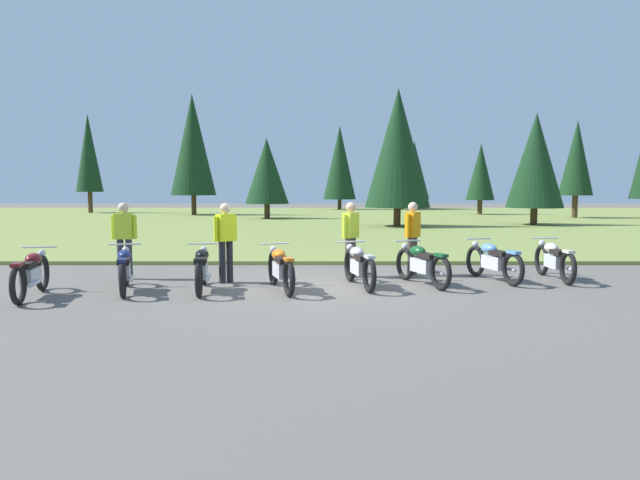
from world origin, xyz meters
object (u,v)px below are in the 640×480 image
Objects in this scene: motorcycle_british_green at (424,264)px; motorcycle_cream at (557,260)px; motorcycle_silver at (362,265)px; motorcycle_navy at (127,269)px; motorcycle_orange at (283,268)px; rider_near_row_end at (127,236)px; motorcycle_black at (204,268)px; motorcycle_sky_blue at (496,261)px; rider_with_back_turned at (228,238)px; motorcycle_maroon at (34,273)px; rider_checking_bike at (353,235)px; rider_in_hivis_vest at (415,234)px.

motorcycle_british_green is 3.07m from motorcycle_cream.
motorcycle_navy is at bearing -173.02° from motorcycle_silver.
motorcycle_orange is 1.22× the size of rider_near_row_end.
motorcycle_black is 1.03× the size of motorcycle_sky_blue.
motorcycle_black and motorcycle_silver have the same top height.
motorcycle_british_green is 1.20× the size of rider_with_back_turned.
rider_with_back_turned is at bearing 176.17° from motorcycle_british_green.
rider_with_back_turned is (3.26, 1.64, 0.51)m from motorcycle_maroon.
rider_near_row_end is 1.00× the size of rider_checking_bike.
rider_in_hivis_vest is at bearing 34.29° from motorcycle_orange.
motorcycle_maroon is at bearing -159.94° from rider_in_hivis_vest.
rider_checking_bike reaches higher than motorcycle_maroon.
motorcycle_navy is at bearing -149.05° from rider_with_back_turned.
rider_in_hivis_vest is (1.42, 0.21, 0.00)m from rider_checking_bike.
rider_near_row_end is 6.38m from rider_in_hivis_vest.
motorcycle_black is at bearing -178.03° from motorcycle_orange.
motorcycle_sky_blue is at bearing -1.85° from rider_near_row_end.
motorcycle_silver is at bearing 14.90° from motorcycle_orange.
motorcycle_sky_blue is at bearing 11.39° from motorcycle_black.
motorcycle_black is 3.10m from motorcycle_silver.
motorcycle_orange is 2.32m from rider_checking_bike.
motorcycle_navy is 1.22× the size of rider_in_hivis_vest.
motorcycle_sky_blue and motorcycle_cream have the same top height.
motorcycle_navy is 1.22× the size of rider_near_row_end.
motorcycle_cream is at bearing 9.46° from motorcycle_navy.
rider_checking_bike reaches higher than motorcycle_navy.
rider_in_hivis_vest reaches higher than motorcycle_orange.
motorcycle_black is 1.01× the size of motorcycle_silver.
motorcycle_silver is 1.24× the size of rider_with_back_turned.
rider_in_hivis_vest is at bearing 168.12° from motorcycle_cream.
motorcycle_orange and motorcycle_silver have the same top height.
rider_with_back_turned is at bearing 30.95° from motorcycle_navy.
rider_with_back_turned is (0.31, 0.97, 0.51)m from motorcycle_black.
motorcycle_black is 1.14m from rider_with_back_turned.
motorcycle_cream is at bearing 7.23° from motorcycle_sky_blue.
motorcycle_orange is 2.92m from motorcycle_british_green.
motorcycle_cream is at bearing 12.81° from motorcycle_orange.
rider_in_hivis_vest reaches higher than motorcycle_british_green.
motorcycle_black is (2.95, 0.67, 0.00)m from motorcycle_maroon.
rider_with_back_turned is (-2.75, 0.51, 0.51)m from motorcycle_silver.
rider_in_hivis_vest reaches higher than motorcycle_navy.
motorcycle_silver is 1.02× the size of motorcycle_sky_blue.
motorcycle_black is at bearing -169.38° from motorcycle_cream.
motorcycle_silver is 5.16m from rider_near_row_end.
rider_in_hivis_vest is at bearing 19.74° from motorcycle_navy.
rider_with_back_turned is (-7.05, -0.41, 0.51)m from motorcycle_cream.
motorcycle_orange is 0.97× the size of motorcycle_cream.
motorcycle_orange is at bearing -145.71° from rider_in_hivis_vest.
motorcycle_cream is 4.44m from rider_checking_bike.
motorcycle_navy is at bearing -176.48° from motorcycle_black.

